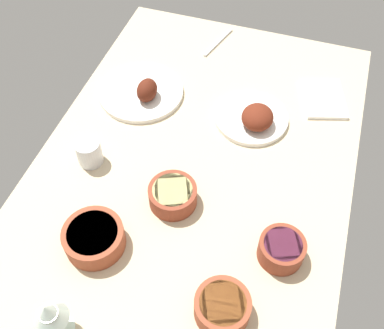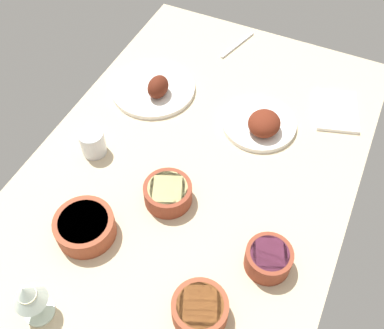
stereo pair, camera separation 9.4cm
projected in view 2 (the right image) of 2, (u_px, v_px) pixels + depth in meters
dining_table at (192, 173)px, 131.27cm from camera, size 140.00×90.00×4.00cm
plate_center_main at (154, 88)px, 147.68cm from camera, size 27.62×27.62×8.33cm
plate_far_side at (261, 123)px, 137.08cm from camera, size 22.93×22.93×7.92cm
bowl_sauce at (85, 227)px, 114.40cm from camera, size 15.45×15.45×6.07cm
bowl_potatoes at (168, 193)px, 120.84cm from camera, size 13.09×13.09×5.80cm
bowl_onions at (268, 258)px, 108.97cm from camera, size 11.53×11.53×6.25cm
bowl_soup at (200, 309)px, 101.49cm from camera, size 12.99×12.99×6.08cm
wine_glass at (28, 296)px, 96.53cm from camera, size 7.60×7.60×14.00cm
water_tumbler at (93, 143)px, 130.47cm from camera, size 7.25×7.25×7.93cm
folded_napkin at (337, 111)px, 142.96cm from camera, size 20.74×17.53×1.20cm
fork_loose at (238, 45)px, 163.30cm from camera, size 17.99×6.00×0.80cm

